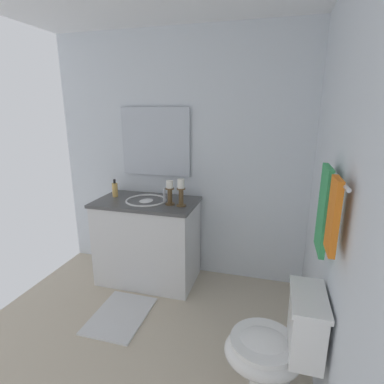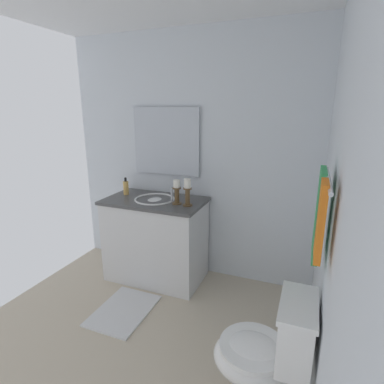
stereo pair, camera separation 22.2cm
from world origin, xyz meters
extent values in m
cube|color=beige|center=(0.00, 0.00, -0.01)|extent=(2.67, 2.60, 0.02)
cube|color=silver|center=(0.00, 1.30, 1.23)|extent=(2.67, 0.04, 2.45)
cube|color=silver|center=(-1.33, 0.00, 1.23)|extent=(0.04, 2.60, 2.45)
cube|color=silver|center=(-1.01, -0.24, 0.41)|extent=(0.55, 0.96, 0.82)
cube|color=#4C4C4C|center=(-1.01, -0.24, 0.83)|extent=(0.58, 0.99, 0.03)
sphere|color=black|center=(-1.11, -0.73, 0.45)|extent=(0.02, 0.02, 0.02)
sphere|color=black|center=(-0.91, -0.73, 0.45)|extent=(0.02, 0.02, 0.02)
ellipsoid|color=white|center=(-1.01, -0.24, 0.80)|extent=(0.38, 0.30, 0.11)
torus|color=white|center=(-1.01, -0.24, 0.85)|extent=(0.40, 0.40, 0.02)
cylinder|color=silver|center=(-1.01, -0.05, 0.92)|extent=(0.02, 0.02, 0.14)
cube|color=silver|center=(-1.29, -0.24, 1.39)|extent=(0.02, 0.72, 0.68)
cylinder|color=brown|center=(-0.95, 0.13, 0.86)|extent=(0.09, 0.09, 0.01)
cylinder|color=brown|center=(-0.95, 0.13, 0.93)|extent=(0.04, 0.04, 0.16)
cylinder|color=brown|center=(-0.95, 0.13, 1.01)|extent=(0.08, 0.08, 0.01)
cylinder|color=white|center=(-0.95, 0.13, 1.06)|extent=(0.06, 0.06, 0.08)
cylinder|color=brown|center=(-0.96, 0.02, 0.86)|extent=(0.09, 0.09, 0.01)
cylinder|color=brown|center=(-0.96, 0.02, 0.92)|extent=(0.04, 0.04, 0.15)
cylinder|color=brown|center=(-0.96, 0.02, 1.00)|extent=(0.08, 0.08, 0.01)
cylinder|color=white|center=(-0.96, 0.02, 1.04)|extent=(0.06, 0.06, 0.07)
cylinder|color=#E5B259|center=(-1.06, -0.61, 0.92)|extent=(0.06, 0.06, 0.14)
cylinder|color=black|center=(-1.06, -0.61, 1.01)|extent=(0.02, 0.02, 0.04)
ellipsoid|color=white|center=(0.05, 0.95, 0.32)|extent=(0.38, 0.46, 0.24)
cylinder|color=white|center=(0.05, 0.95, 0.40)|extent=(0.39, 0.39, 0.03)
cube|color=white|center=(0.05, 1.17, 0.56)|extent=(0.36, 0.17, 0.32)
cube|color=white|center=(0.05, 1.17, 0.73)|extent=(0.38, 0.19, 0.03)
cylinder|color=silver|center=(-0.02, 1.24, 1.39)|extent=(0.58, 0.02, 0.02)
cube|color=#389E59|center=(-0.16, 1.22, 1.17)|extent=(0.24, 0.03, 0.50)
cube|color=orange|center=(0.13, 1.22, 1.23)|extent=(0.17, 0.03, 0.36)
cube|color=silver|center=(-0.38, -0.24, 0.01)|extent=(0.60, 0.44, 0.02)
camera|label=1|loc=(1.59, 0.95, 1.72)|focal=28.42mm
camera|label=2|loc=(1.52, 1.16, 1.72)|focal=28.42mm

